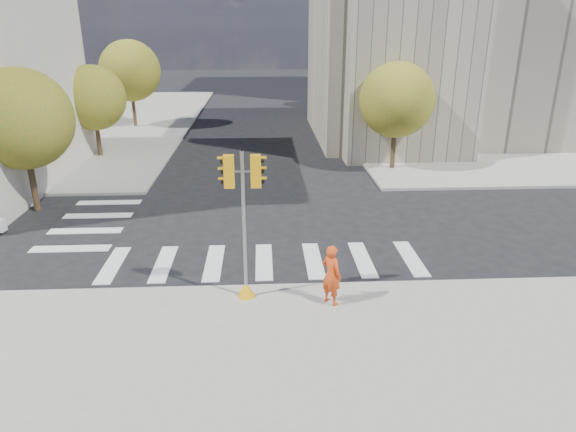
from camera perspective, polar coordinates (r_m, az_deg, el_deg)
The scene contains 14 objects.
ground at distance 20.50m, azimuth -2.45°, elevation -2.65°, with size 160.00×160.00×0.00m, color black.
sidewalk_far_right at distance 49.77m, azimuth 21.25°, elevation 10.00°, with size 28.00×40.00×0.15m, color gray.
sidewalk_far_left at distance 49.70m, azimuth -26.87°, elevation 9.17°, with size 28.00×40.00×0.15m, color gray.
civic_building at distance 41.07m, azimuth 20.60°, elevation 18.26°, with size 26.00×16.00×19.39m.
tree_lw_near at distance 25.39m, azimuth -27.51°, elevation 9.53°, with size 4.40×4.40×6.41m.
tree_lw_mid at distance 34.71m, azimuth -20.85°, elevation 12.16°, with size 4.00×4.00×5.77m.
tree_lw_far at distance 44.22m, azimuth -17.15°, elevation 15.16°, with size 4.80×4.80×6.95m.
tree_re_near at distance 30.08m, azimuth 11.99°, elevation 12.48°, with size 4.20×4.20×6.16m.
tree_re_mid at distance 41.70m, azimuth 7.85°, elevation 15.31°, with size 4.60×4.60×6.66m.
tree_re_far at distance 53.54m, azimuth 5.44°, elevation 16.03°, with size 4.00×4.00×5.88m.
lamp_near at distance 33.99m, azimuth 11.20°, elevation 14.33°, with size 0.35×0.18×8.11m.
lamp_far at distance 47.65m, azimuth 7.14°, elevation 16.26°, with size 0.35×0.18×8.11m.
traffic_signal at distance 15.29m, azimuth -4.86°, elevation -2.30°, with size 1.06×0.56×4.73m.
photographer at distance 15.39m, azimuth 4.85°, elevation -6.52°, with size 0.69×0.45×1.89m, color #DA4314.
Camera 1 is at (-0.09, -18.83, 8.10)m, focal length 32.00 mm.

